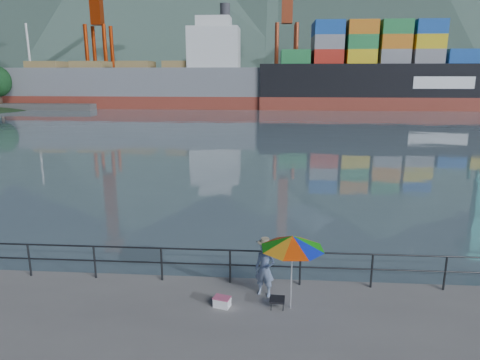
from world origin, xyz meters
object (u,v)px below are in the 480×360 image
(fisherman, at_px, (265,269))
(cooler_bag, at_px, (222,302))
(bulk_carrier, at_px, (145,83))
(container_ship, at_px, (443,74))
(beach_umbrella, at_px, (292,242))

(fisherman, distance_m, cooler_bag, 1.44)
(fisherman, xyz_separation_m, bulk_carrier, (-23.50, 69.48, 3.44))
(cooler_bag, height_order, container_ship, container_ship)
(beach_umbrella, distance_m, cooler_bag, 2.45)
(fisherman, xyz_separation_m, cooler_bag, (-1.09, -0.70, -0.63))
(fisherman, height_order, cooler_bag, fisherman)
(beach_umbrella, height_order, cooler_bag, beach_umbrella)
(bulk_carrier, distance_m, container_ship, 54.00)
(fisherman, xyz_separation_m, beach_umbrella, (0.68, -0.64, 1.06))
(container_ship, bearing_deg, cooler_bag, -114.08)
(fisherman, bearing_deg, cooler_bag, -129.81)
(fisherman, height_order, container_ship, container_ship)
(bulk_carrier, height_order, container_ship, container_ship)
(fisherman, distance_m, bulk_carrier, 73.43)
(beach_umbrella, bearing_deg, cooler_bag, -178.15)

